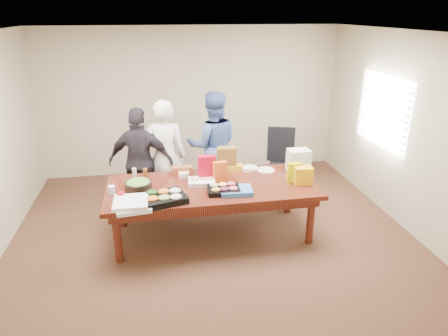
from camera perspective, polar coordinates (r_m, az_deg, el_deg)
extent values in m
cube|color=#47301E|center=(5.74, -1.62, -9.38)|extent=(5.50, 5.00, 0.02)
cube|color=white|center=(4.93, -1.96, 18.85)|extent=(5.50, 5.00, 0.02)
cube|color=beige|center=(7.58, -4.56, 9.37)|extent=(5.50, 0.04, 2.70)
cube|color=beige|center=(2.94, 5.46, -11.28)|extent=(5.50, 0.04, 2.70)
cube|color=beige|center=(6.18, 24.43, 4.68)|extent=(0.04, 5.00, 2.70)
cube|color=white|center=(6.61, 21.60, 7.46)|extent=(0.03, 1.40, 1.10)
cube|color=beige|center=(6.59, 21.30, 7.46)|extent=(0.04, 1.36, 1.00)
cube|color=#4C1C0F|center=(5.55, -1.66, -5.98)|extent=(2.80, 1.20, 0.75)
cube|color=black|center=(6.73, 8.48, 0.43)|extent=(0.70, 0.70, 1.08)
imported|color=silver|center=(6.12, -8.39, 1.60)|extent=(0.65, 0.44, 1.75)
imported|color=#4663A3|center=(6.53, -1.55, 3.21)|extent=(0.89, 0.71, 1.77)
imported|color=black|center=(6.12, -11.72, 0.84)|extent=(1.03, 0.59, 1.65)
cube|color=black|center=(4.98, -8.52, -4.29)|extent=(0.60, 0.52, 0.08)
cube|color=black|center=(5.18, -0.06, -3.11)|extent=(0.43, 0.35, 0.06)
cube|color=white|center=(5.42, -3.21, -1.98)|extent=(0.38, 0.30, 0.06)
cylinder|color=black|center=(5.34, -12.07, -2.50)|extent=(0.42, 0.42, 0.11)
cube|color=#3673C0|center=(5.16, 1.74, -3.23)|extent=(0.43, 0.33, 0.06)
cube|color=#B20821|center=(5.49, -2.45, -0.01)|extent=(0.24, 0.10, 0.35)
cube|color=#C9D500|center=(5.53, 9.90, -0.62)|extent=(0.18, 0.07, 0.27)
cube|color=#DC581D|center=(5.44, -0.55, -0.55)|extent=(0.20, 0.10, 0.29)
cylinder|color=white|center=(5.82, -0.34, 0.23)|extent=(0.11, 0.11, 0.15)
cylinder|color=#DBDA03|center=(5.71, -0.42, -0.08)|extent=(0.07, 0.07, 0.17)
cylinder|color=brown|center=(5.60, -11.13, -0.92)|extent=(0.07, 0.07, 0.18)
cylinder|color=beige|center=(5.65, -12.60, -0.86)|extent=(0.07, 0.07, 0.17)
cube|color=gold|center=(5.87, 1.39, 0.08)|extent=(0.26, 0.15, 0.09)
cube|color=brown|center=(5.76, -5.92, -0.31)|extent=(0.29, 0.13, 0.11)
cube|color=brown|center=(5.82, 0.39, 1.31)|extent=(0.27, 0.16, 0.35)
cylinder|color=#AF0815|center=(5.09, -14.41, -3.97)|extent=(0.11, 0.11, 0.12)
cylinder|color=white|center=(5.30, -15.67, -3.06)|extent=(0.10, 0.10, 0.11)
cylinder|color=silver|center=(5.33, -15.64, -3.01)|extent=(0.09, 0.09, 0.10)
cube|color=white|center=(4.90, -12.80, -5.32)|extent=(0.45, 0.45, 0.05)
cube|color=white|center=(4.89, -13.12, -4.76)|extent=(0.41, 0.41, 0.05)
cylinder|color=white|center=(5.90, 5.95, -0.30)|extent=(0.28, 0.28, 0.02)
cylinder|color=white|center=(5.97, 3.70, 0.06)|extent=(0.23, 0.23, 0.01)
cylinder|color=white|center=(5.86, 3.29, -0.14)|extent=(0.18, 0.18, 0.06)
cylinder|color=beige|center=(5.69, -5.74, -0.88)|extent=(0.17, 0.17, 0.06)
cube|color=white|center=(5.88, 10.54, 1.02)|extent=(0.31, 0.22, 0.33)
cube|color=yellow|center=(5.50, 11.16, -1.03)|extent=(0.25, 0.18, 0.24)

